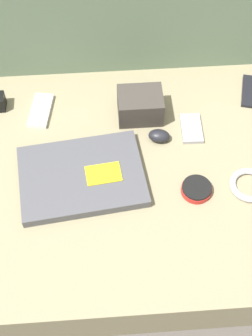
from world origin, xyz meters
name	(u,v)px	position (x,y,z in m)	size (l,w,h in m)	color
ground_plane	(126,201)	(0.00, 0.00, 0.00)	(8.00, 8.00, 0.00)	#4C4742
couch_seat	(126,188)	(0.00, 0.00, 0.08)	(1.11, 0.75, 0.15)	#847A5B
couch_backrest	(115,20)	(0.00, 0.48, 0.27)	(1.11, 0.20, 0.53)	#60755B
laptop	(82,176)	(-0.12, -0.01, 0.17)	(0.34, 0.26, 0.03)	#47474C
computer_mouse	(159,136)	(0.10, 0.10, 0.17)	(0.07, 0.05, 0.03)	black
speaker_puck	(196,189)	(0.18, -0.07, 0.16)	(0.08, 0.08, 0.02)	red
phone_silver	(191,128)	(0.19, 0.13, 0.16)	(0.06, 0.10, 0.01)	#99999E
phone_black	(252,92)	(0.39, 0.26, 0.16)	(0.09, 0.14, 0.01)	black
phone_small	(41,111)	(-0.23, 0.23, 0.16)	(0.07, 0.13, 0.01)	silver
camera_pouch	(140,105)	(0.05, 0.20, 0.19)	(0.12, 0.10, 0.08)	#38332D
cable_coil	(249,185)	(0.31, -0.07, 0.16)	(0.10, 0.10, 0.02)	#B2B2B7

